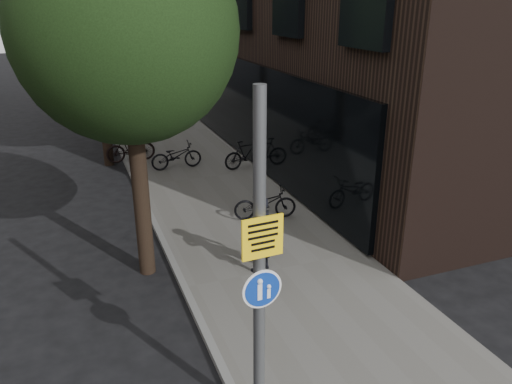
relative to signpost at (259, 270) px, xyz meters
name	(u,v)px	position (x,y,z in m)	size (l,w,h in m)	color
ground	(347,369)	(1.80, 0.49, -2.57)	(120.00, 120.00, 0.00)	black
sidewalk	(203,179)	(2.05, 10.49, -2.51)	(4.50, 60.00, 0.12)	#615F5A
curb_edge	(138,187)	(-0.20, 10.49, -2.51)	(0.15, 60.00, 0.13)	slate
street_tree_near	(130,41)	(-0.73, 5.13, 2.53)	(4.40, 4.40, 7.50)	black
street_tree_mid	(95,22)	(-0.73, 13.63, 2.54)	(5.00, 5.00, 7.80)	black
street_tree_far	(81,15)	(-0.73, 22.63, 2.54)	(5.00, 5.00, 7.80)	black
signpost	(259,270)	(0.00, 0.00, 0.00)	(0.56, 0.16, 4.86)	#595B5E
pedestrian	(260,234)	(1.56, 3.93, -1.56)	(0.65, 0.43, 1.79)	black
parked_bike_facade_near	(265,203)	(2.75, 6.54, -2.00)	(0.61, 1.75, 0.92)	black
parked_bike_facade_far	(246,154)	(3.80, 10.92, -1.93)	(0.49, 1.74, 1.04)	black
parked_bike_curb_near	(176,156)	(1.42, 11.78, -1.97)	(0.64, 1.83, 0.96)	black
parked_bike_curb_far	(130,148)	(0.00, 13.20, -1.91)	(0.51, 1.81, 1.09)	black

